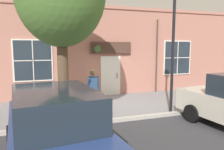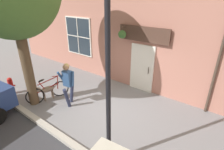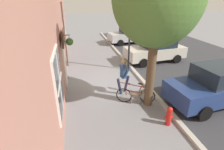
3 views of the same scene
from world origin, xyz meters
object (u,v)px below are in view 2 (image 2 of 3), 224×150
at_px(dog_on_leash, 46,90).
at_px(street_lamp, 108,41).
at_px(pedestrian_walking, 68,81).
at_px(fire_hydrant, 11,85).
at_px(leaning_bicycle, 48,91).

xyz_separation_m(dog_on_leash, street_lamp, (0.82, 3.89, 2.73)).
relative_size(pedestrian_walking, street_lamp, 0.35).
bearing_deg(dog_on_leash, street_lamp, 78.03).
height_order(street_lamp, fire_hydrant, street_lamp).
relative_size(pedestrian_walking, leaning_bicycle, 1.05).
bearing_deg(leaning_bicycle, fire_hydrant, -68.22).
xyz_separation_m(pedestrian_walking, street_lamp, (1.17, 2.86, 2.14)).
height_order(pedestrian_walking, dog_on_leash, pedestrian_walking).
height_order(dog_on_leash, street_lamp, street_lamp).
distance_m(pedestrian_walking, leaning_bicycle, 1.21).
bearing_deg(dog_on_leash, leaning_bicycle, 132.16).
relative_size(street_lamp, fire_hydrant, 6.32).
xyz_separation_m(dog_on_leash, leaning_bicycle, (-0.05, 0.05, -0.07)).
bearing_deg(fire_hydrant, leaning_bicycle, 111.78).
relative_size(leaning_bicycle, street_lamp, 0.34).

